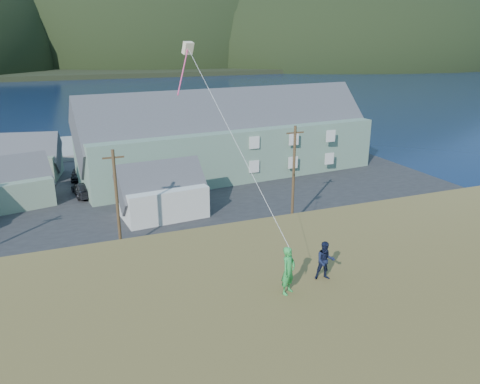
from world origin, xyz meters
The scene contains 15 objects.
ground centered at (0.00, 0.00, 0.00)m, with size 900.00×900.00×0.00m, color #0A1638.
grass_strip centered at (0.00, -2.00, 0.05)m, with size 110.00×8.00×0.10m, color #4C3D19.
waterfront_lot centered at (0.00, 17.00, 0.06)m, with size 72.00×36.00×0.12m, color #28282B.
wharf centered at (-6.00, 40.00, 0.45)m, with size 26.00×14.00×0.90m, color gray.
far_shore centered at (0.00, 330.00, 1.00)m, with size 900.00×320.00×2.00m, color black.
far_hills centered at (35.59, 279.38, 2.00)m, with size 760.00×265.00×143.00m.
lodge centered at (13.62, 19.38, 4.84)m, with size 36.52×13.13×12.58m.
shed_palegreen_near centered at (-11.21, 16.37, 2.32)m, with size 9.36×6.91×6.10m.
shed_white centered at (2.53, 8.22, 2.44)m, with size 8.41×6.00×6.35m.
shed_palegreen_far centered at (-10.81, 26.41, 2.57)m, with size 10.91×7.56×6.70m.
utility_poles centered at (-1.69, 1.50, 4.38)m, with size 29.67×0.24×8.96m.
parked_cars centered at (-8.37, 20.98, 0.84)m, with size 24.68×13.44×1.56m.
kite_flyer_green centered at (1.18, -19.68, 8.11)m, with size 0.66×0.44×1.82m, color green.
kite_flyer_navy centered at (2.98, -19.28, 7.98)m, with size 0.76×0.59×1.55m, color #121934.
kite_rig centered at (-0.07, -11.82, 15.42)m, with size 1.23×4.38×10.63m.
Camera 1 is at (-6.08, -33.12, 16.11)m, focal length 35.00 mm.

